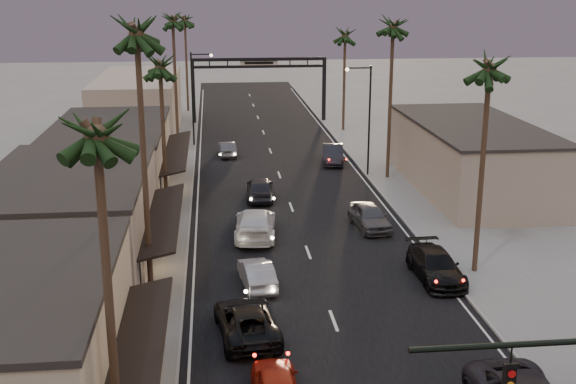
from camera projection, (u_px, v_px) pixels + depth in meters
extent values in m
plane|color=slate|center=(287.00, 195.00, 53.72)|extent=(200.00, 200.00, 0.00)
cube|color=black|center=(280.00, 178.00, 58.50)|extent=(14.00, 120.00, 0.02)
cube|color=slate|center=(167.00, 160.00, 64.21)|extent=(5.00, 92.00, 0.12)
cube|color=slate|center=(376.00, 155.00, 66.13)|extent=(5.00, 92.00, 0.12)
cube|color=gray|center=(71.00, 227.00, 38.26)|extent=(8.00, 14.00, 5.50)
cube|color=tan|center=(110.00, 161.00, 53.62)|extent=(8.00, 16.00, 5.00)
cube|color=gray|center=(139.00, 105.00, 75.46)|extent=(8.00, 20.00, 6.00)
cube|color=gray|center=(471.00, 158.00, 54.45)|extent=(8.00, 18.00, 5.00)
cylinder|color=black|center=(574.00, 342.00, 17.84)|extent=(8.40, 0.16, 0.16)
cube|color=black|center=(509.00, 383.00, 17.97)|extent=(0.28, 0.22, 1.00)
cube|color=black|center=(193.00, 92.00, 80.67)|extent=(0.40, 0.40, 7.00)
cube|color=black|center=(324.00, 90.00, 82.17)|extent=(0.40, 0.40, 7.00)
cube|color=black|center=(259.00, 59.00, 80.42)|extent=(15.20, 0.35, 0.35)
cube|color=black|center=(259.00, 66.00, 80.65)|extent=(15.20, 0.30, 0.30)
cube|color=beige|center=(259.00, 63.00, 80.52)|extent=(4.20, 0.12, 1.00)
cylinder|color=black|center=(369.00, 122.00, 57.98)|extent=(0.16, 0.16, 9.00)
cylinder|color=black|center=(358.00, 68.00, 56.69)|extent=(2.00, 0.12, 0.12)
sphere|color=#FFD899|center=(347.00, 69.00, 56.63)|extent=(0.30, 0.30, 0.30)
cylinder|color=black|center=(192.00, 100.00, 68.95)|extent=(0.16, 0.16, 9.00)
cylinder|color=black|center=(201.00, 54.00, 67.86)|extent=(2.00, 0.12, 0.12)
sphere|color=#FFD899|center=(211.00, 55.00, 67.98)|extent=(0.30, 0.30, 0.30)
cylinder|color=#38281C|center=(110.00, 316.00, 21.70)|extent=(0.28, 0.28, 11.00)
sphere|color=black|center=(95.00, 116.00, 20.01)|extent=(3.20, 3.20, 3.20)
cylinder|color=#38281C|center=(145.00, 175.00, 33.85)|extent=(0.28, 0.28, 13.00)
sphere|color=black|center=(136.00, 20.00, 31.88)|extent=(3.20, 3.20, 3.20)
cylinder|color=#38281C|center=(164.00, 144.00, 47.64)|extent=(0.28, 0.28, 10.00)
sphere|color=black|center=(160.00, 58.00, 46.09)|extent=(3.20, 3.20, 3.20)
cylinder|color=#38281C|center=(176.00, 89.00, 65.52)|extent=(0.28, 0.28, 12.00)
sphere|color=black|center=(172.00, 14.00, 63.70)|extent=(3.20, 3.20, 3.20)
cylinder|color=#38281C|center=(482.00, 175.00, 37.78)|extent=(0.28, 0.28, 11.00)
sphere|color=black|center=(491.00, 57.00, 36.09)|extent=(3.20, 3.20, 3.20)
cylinder|color=#38281C|center=(390.00, 105.00, 56.76)|extent=(0.28, 0.28, 12.00)
sphere|color=black|center=(393.00, 19.00, 54.93)|extent=(3.20, 3.20, 3.20)
cylinder|color=#38281C|center=(344.00, 84.00, 76.14)|extent=(0.28, 0.28, 10.00)
sphere|color=black|center=(345.00, 30.00, 74.60)|extent=(3.20, 3.20, 3.20)
cylinder|color=#38281C|center=(187.00, 67.00, 87.67)|extent=(0.28, 0.28, 11.00)
sphere|color=black|center=(185.00, 15.00, 85.98)|extent=(3.20, 3.20, 3.20)
imported|color=black|center=(246.00, 321.00, 32.00)|extent=(3.07, 5.61, 1.49)
imported|color=gray|center=(257.00, 274.00, 37.36)|extent=(1.95, 4.35, 1.39)
imported|color=silver|center=(255.00, 223.00, 44.68)|extent=(2.96, 6.21, 1.75)
imported|color=black|center=(260.00, 188.00, 52.58)|extent=(2.21, 4.93, 1.65)
imported|color=#454549|center=(227.00, 149.00, 65.85)|extent=(1.78, 4.20, 1.35)
imported|color=black|center=(436.00, 266.00, 38.21)|extent=(2.28, 5.35, 1.54)
imported|color=#434447|center=(369.00, 216.00, 46.27)|extent=(2.37, 4.85, 1.59)
imported|color=black|center=(333.00, 154.00, 63.17)|extent=(2.38, 5.11, 1.62)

